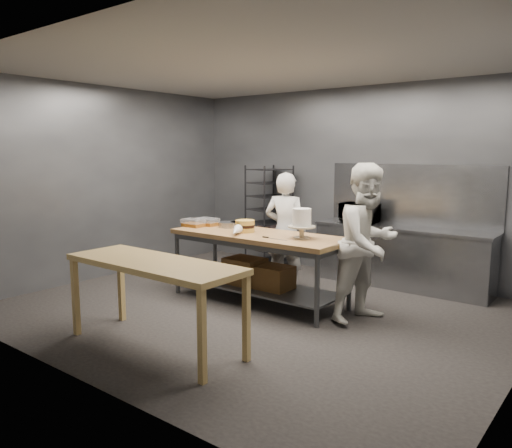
{
  "coord_description": "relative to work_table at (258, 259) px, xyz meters",
  "views": [
    {
      "loc": [
        3.74,
        -4.8,
        1.98
      ],
      "look_at": [
        -0.21,
        0.26,
        1.05
      ],
      "focal_mm": 35.0,
      "sensor_mm": 36.0,
      "label": 1
    }
  ],
  "objects": [
    {
      "name": "microwave",
      "position": [
        0.52,
        1.87,
        0.48
      ],
      "size": [
        0.54,
        0.37,
        0.3
      ],
      "primitive_type": "imported",
      "color": "black",
      "rests_on": "back_counter"
    },
    {
      "name": "near_counter",
      "position": [
        0.15,
        -1.89,
        0.24
      ],
      "size": [
        2.0,
        0.7,
        0.9
      ],
      "color": "olive",
      "rests_on": "ground"
    },
    {
      "name": "speed_rack",
      "position": [
        -1.14,
        1.79,
        0.28
      ],
      "size": [
        0.76,
        0.79,
        1.75
      ],
      "color": "black",
      "rests_on": "ground"
    },
    {
      "name": "back_counter",
      "position": [
        1.22,
        1.87,
        -0.12
      ],
      "size": [
        2.6,
        0.6,
        0.9
      ],
      "color": "slate",
      "rests_on": "ground"
    },
    {
      "name": "back_wall",
      "position": [
        0.22,
        2.19,
        0.93
      ],
      "size": [
        6.0,
        0.04,
        3.0
      ],
      "primitive_type": "cube",
      "color": "#4C4F54",
      "rests_on": "ground"
    },
    {
      "name": "chef_behind",
      "position": [
        -0.07,
        0.74,
        0.28
      ],
      "size": [
        0.71,
        0.56,
        1.7
      ],
      "primitive_type": "imported",
      "rotation": [
        0.0,
        0.0,
        3.42
      ],
      "color": "silver",
      "rests_on": "ground"
    },
    {
      "name": "piping_bag",
      "position": [
        -0.1,
        -0.33,
        0.41
      ],
      "size": [
        0.3,
        0.39,
        0.12
      ],
      "primitive_type": "cone",
      "rotation": [
        1.57,
        0.0,
        0.54
      ],
      "color": "silver",
      "rests_on": "work_table"
    },
    {
      "name": "offset_spatula",
      "position": [
        0.38,
        -0.21,
        0.35
      ],
      "size": [
        0.36,
        0.02,
        0.02
      ],
      "color": "slate",
      "rests_on": "work_table"
    },
    {
      "name": "chef_right",
      "position": [
        1.48,
        0.19,
        0.36
      ],
      "size": [
        0.94,
        1.07,
        1.86
      ],
      "primitive_type": "imported",
      "rotation": [
        0.0,
        0.0,
        1.27
      ],
      "color": "white",
      "rests_on": "ground"
    },
    {
      "name": "work_table",
      "position": [
        0.0,
        0.0,
        0.0
      ],
      "size": [
        2.4,
        0.9,
        0.92
      ],
      "color": "olive",
      "rests_on": "ground"
    },
    {
      "name": "splashback_panel",
      "position": [
        1.22,
        2.17,
        0.78
      ],
      "size": [
        2.6,
        0.02,
        0.9
      ],
      "primitive_type": "cube",
      "color": "slate",
      "rests_on": "back_counter"
    },
    {
      "name": "frosted_cake_stand",
      "position": [
        0.67,
        0.02,
        0.58
      ],
      "size": [
        0.34,
        0.34,
        0.37
      ],
      "color": "#B2A98F",
      "rests_on": "work_table"
    },
    {
      "name": "pastry_clamshells",
      "position": [
        -1.05,
        0.0,
        0.4
      ],
      "size": [
        0.39,
        0.42,
        0.11
      ],
      "color": "#A55C21",
      "rests_on": "work_table"
    },
    {
      "name": "cake_pans",
      "position": [
        -0.77,
        0.19,
        0.39
      ],
      "size": [
        0.78,
        0.42,
        0.07
      ],
      "color": "gray",
      "rests_on": "work_table"
    },
    {
      "name": "ground",
      "position": [
        0.22,
        -0.31,
        -0.57
      ],
      "size": [
        6.0,
        6.0,
        0.0
      ],
      "primitive_type": "plane",
      "color": "black",
      "rests_on": "ground"
    },
    {
      "name": "layer_cake",
      "position": [
        -0.2,
        -0.02,
        0.43
      ],
      "size": [
        0.26,
        0.26,
        0.16
      ],
      "color": "gold",
      "rests_on": "work_table"
    }
  ]
}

